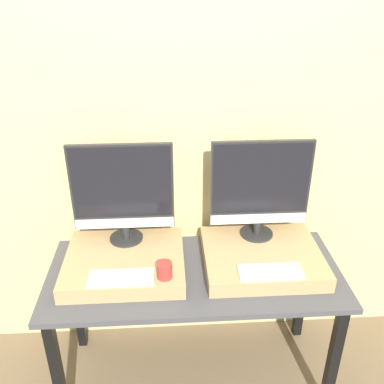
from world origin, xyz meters
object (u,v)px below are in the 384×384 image
at_px(monitor_left, 122,191).
at_px(monitor_right, 260,187).
at_px(keyboard_left, 121,278).
at_px(mug, 165,270).
at_px(keyboard_right, 270,272).

bearing_deg(monitor_left, monitor_right, 0.00).
relative_size(monitor_left, keyboard_left, 1.78).
xyz_separation_m(keyboard_left, monitor_right, (0.72, 0.34, 0.29)).
height_order(mug, monitor_right, monitor_right).
bearing_deg(mug, keyboard_right, 0.00).
bearing_deg(keyboard_right, monitor_right, 90.00).
xyz_separation_m(mug, monitor_right, (0.51, 0.34, 0.25)).
bearing_deg(keyboard_right, monitor_left, 154.53).
relative_size(monitor_left, keyboard_right, 1.78).
xyz_separation_m(monitor_left, mug, (0.21, -0.34, -0.25)).
bearing_deg(monitor_left, keyboard_left, -90.00).
relative_size(monitor_left, monitor_right, 1.00).
bearing_deg(monitor_right, mug, -146.20).
bearing_deg(mug, monitor_left, 121.18).
height_order(monitor_right, keyboard_right, monitor_right).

